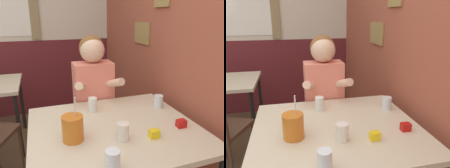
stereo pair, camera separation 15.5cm
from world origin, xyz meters
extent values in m
cube|color=#9E4C38|center=(1.18, 1.18, 1.35)|extent=(0.06, 4.35, 2.70)
cube|color=olive|center=(1.14, 1.12, 1.27)|extent=(0.02, 0.32, 0.21)
cube|color=maroon|center=(0.00, 2.38, 0.55)|extent=(5.30, 0.06, 1.10)
cube|color=white|center=(-0.27, 2.35, 1.55)|extent=(0.64, 0.01, 0.76)
cube|color=#937F56|center=(0.11, 2.33, 1.55)|extent=(0.12, 0.02, 0.86)
cube|color=beige|center=(0.53, 0.25, 0.73)|extent=(1.08, 0.95, 0.04)
cylinder|color=black|center=(0.03, 0.69, 0.36)|extent=(0.04, 0.04, 0.71)
cylinder|color=black|center=(1.03, 0.69, 0.36)|extent=(0.04, 0.04, 0.71)
cube|color=beige|center=(-0.44, 1.56, 0.73)|extent=(0.66, 0.74, 0.04)
cylinder|color=black|center=(-0.15, 1.23, 0.36)|extent=(0.04, 0.04, 0.71)
cylinder|color=black|center=(-0.15, 1.89, 0.36)|extent=(0.04, 0.04, 0.71)
cylinder|color=#4C3323|center=(-0.14, 1.05, 0.22)|extent=(0.03, 0.03, 0.44)
cylinder|color=#4C3323|center=(-0.28, 0.71, 0.22)|extent=(0.03, 0.03, 0.44)
cube|color=#EA7F6B|center=(0.54, 0.85, 0.24)|extent=(0.31, 0.20, 0.48)
cube|color=#EA7F6B|center=(0.54, 0.85, 0.77)|extent=(0.34, 0.20, 0.58)
sphere|color=brown|center=(0.54, 0.88, 1.18)|extent=(0.22, 0.22, 0.22)
sphere|color=beige|center=(0.54, 0.85, 1.16)|extent=(0.21, 0.21, 0.21)
cylinder|color=beige|center=(0.41, 0.71, 0.89)|extent=(0.14, 0.27, 0.15)
cylinder|color=beige|center=(0.68, 0.71, 0.89)|extent=(0.14, 0.27, 0.15)
cylinder|color=#C6661E|center=(0.25, 0.18, 0.82)|extent=(0.12, 0.12, 0.15)
cylinder|color=white|center=(0.27, 0.18, 0.95)|extent=(0.01, 0.04, 0.14)
cylinder|color=silver|center=(0.38, -0.14, 0.80)|extent=(0.07, 0.07, 0.10)
cylinder|color=silver|center=(0.46, 0.54, 0.80)|extent=(0.07, 0.07, 0.10)
cylinder|color=silver|center=(0.52, 0.08, 0.80)|extent=(0.07, 0.07, 0.11)
cylinder|color=silver|center=(0.97, 0.44, 0.80)|extent=(0.07, 0.07, 0.10)
cube|color=#B7140F|center=(0.94, 0.10, 0.77)|extent=(0.06, 0.04, 0.05)
cube|color=yellow|center=(0.71, 0.05, 0.77)|extent=(0.06, 0.04, 0.05)
camera|label=1|loc=(0.10, -0.96, 1.45)|focal=35.00mm
camera|label=2|loc=(0.25, -1.00, 1.45)|focal=35.00mm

